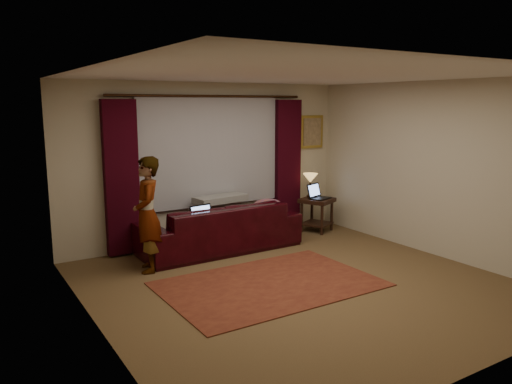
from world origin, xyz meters
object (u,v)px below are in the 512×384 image
(person, at_px, (147,215))
(laptop_table, at_px, (320,191))
(sofa, at_px, (219,218))
(laptop_sofa, at_px, (206,215))
(tiffany_lamp, at_px, (310,185))
(end_table, at_px, (317,215))

(person, bearing_deg, laptop_table, 113.92)
(sofa, height_order, laptop_table, sofa)
(laptop_table, xyz_separation_m, person, (-3.33, -0.42, 0.06))
(laptop_sofa, xyz_separation_m, tiffany_lamp, (2.34, 0.51, 0.17))
(laptop_table, distance_m, person, 3.36)
(laptop_sofa, height_order, end_table, laptop_sofa)
(laptop_table, bearing_deg, tiffany_lamp, 83.70)
(sofa, relative_size, tiffany_lamp, 5.84)
(laptop_sofa, relative_size, laptop_table, 0.99)
(sofa, relative_size, person, 1.60)
(tiffany_lamp, bearing_deg, end_table, -80.16)
(laptop_table, bearing_deg, end_table, 95.19)
(sofa, relative_size, laptop_table, 6.32)
(laptop_sofa, bearing_deg, person, -179.45)
(laptop_table, relative_size, person, 0.25)
(end_table, bearing_deg, person, -171.80)
(end_table, relative_size, laptop_table, 1.50)
(end_table, xyz_separation_m, person, (-3.31, -0.48, 0.49))
(laptop_sofa, height_order, tiffany_lamp, tiffany_lamp)
(person, bearing_deg, laptop_sofa, 114.81)
(laptop_table, bearing_deg, person, 167.27)
(sofa, distance_m, tiffany_lamp, 2.04)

